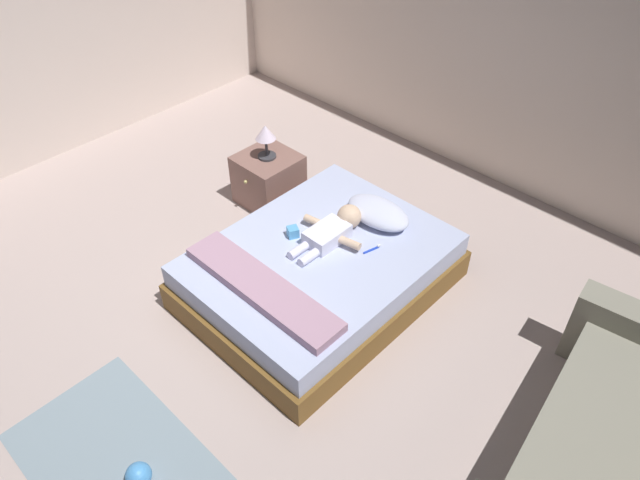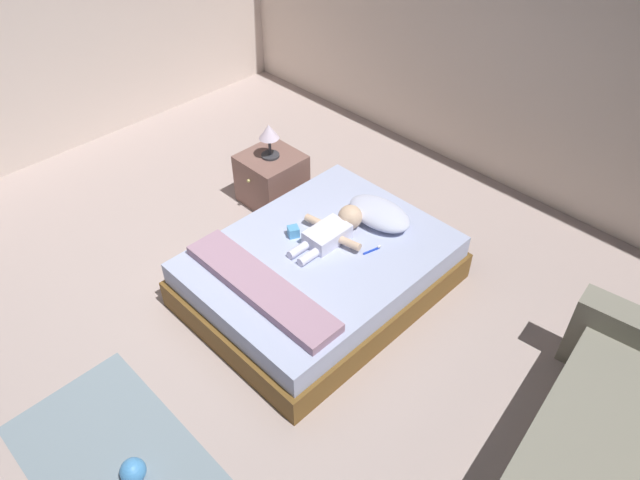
% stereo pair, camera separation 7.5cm
% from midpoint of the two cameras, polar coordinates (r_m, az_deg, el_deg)
% --- Properties ---
extents(ground_plane, '(8.00, 8.00, 0.00)m').
position_cam_midpoint_polar(ground_plane, '(4.22, -9.26, -8.44)').
color(ground_plane, '#B19D96').
extents(wall_behind_bed, '(8.00, 0.12, 2.80)m').
position_cam_midpoint_polar(wall_behind_bed, '(5.33, 16.92, 20.02)').
color(wall_behind_bed, beige).
rests_on(wall_behind_bed, ground_plane).
extents(bed, '(1.41, 1.84, 0.40)m').
position_cam_midpoint_polar(bed, '(4.27, 0.50, -3.10)').
color(bed, brown).
rests_on(bed, ground_plane).
extents(pillow, '(0.53, 0.32, 0.14)m').
position_cam_midpoint_polar(pillow, '(4.37, 6.31, 2.61)').
color(pillow, silver).
rests_on(pillow, bed).
extents(baby, '(0.52, 0.65, 0.18)m').
position_cam_midpoint_polar(baby, '(4.20, 1.93, 1.03)').
color(baby, white).
rests_on(baby, bed).
extents(toothbrush, '(0.05, 0.14, 0.02)m').
position_cam_midpoint_polar(toothbrush, '(4.14, 5.70, -0.99)').
color(toothbrush, blue).
rests_on(toothbrush, bed).
extents(couch, '(1.20, 1.94, 0.74)m').
position_cam_midpoint_polar(couch, '(3.65, 28.00, -19.22)').
color(couch, gray).
rests_on(couch, ground_plane).
extents(nightstand, '(0.48, 0.51, 0.45)m').
position_cam_midpoint_polar(nightstand, '(5.15, -4.32, 6.04)').
color(nightstand, '#825B51').
rests_on(nightstand, ground_plane).
extents(lamp, '(0.17, 0.17, 0.31)m').
position_cam_midpoint_polar(lamp, '(4.91, -4.57, 10.25)').
color(lamp, '#333338').
rests_on(lamp, nightstand).
extents(rug, '(1.48, 0.82, 0.01)m').
position_cam_midpoint_polar(rug, '(3.74, -18.39, -20.31)').
color(rug, gray).
rests_on(rug, ground_plane).
extents(toy_ball, '(0.15, 0.15, 0.15)m').
position_cam_midpoint_polar(toy_ball, '(3.62, -17.23, -20.80)').
color(toy_ball, '#4A96DD').
rests_on(toy_ball, rug).
extents(blanket, '(1.27, 0.28, 0.07)m').
position_cam_midpoint_polar(blanket, '(3.84, -5.29, -4.56)').
color(blanket, '#A98097').
rests_on(blanket, bed).
extents(toy_block, '(0.10, 0.10, 0.08)m').
position_cam_midpoint_polar(toy_block, '(4.23, -2.11, 0.83)').
color(toy_block, '#54A4DD').
rests_on(toy_block, bed).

